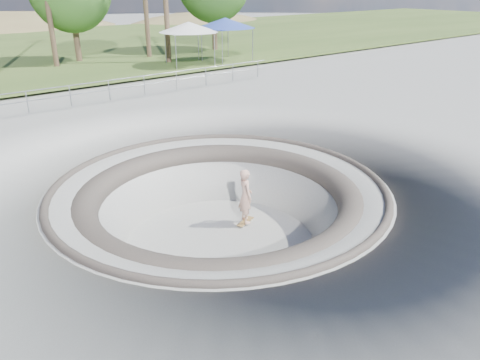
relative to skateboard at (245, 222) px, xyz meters
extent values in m
plane|color=#A5A6A1|center=(-1.39, -0.40, 1.83)|extent=(180.00, 180.00, 0.00)
torus|color=#A5A6A1|center=(-1.39, -0.40, -0.17)|extent=(14.00, 14.00, 4.00)
cylinder|color=#A5A6A1|center=(-1.39, -0.40, -0.12)|extent=(6.60, 6.60, 0.10)
torus|color=#4E483F|center=(-1.39, -0.40, 1.81)|extent=(10.24, 10.24, 0.24)
torus|color=#4E483F|center=(-1.39, -0.40, 1.38)|extent=(8.91, 8.91, 0.81)
ellipsoid|color=brown|center=(6.61, 59.60, -6.03)|extent=(61.60, 44.00, 28.60)
ellipsoid|color=brown|center=(33.61, 51.60, -3.53)|extent=(42.00, 30.00, 19.50)
cylinder|color=gray|center=(-1.39, 11.60, 3.00)|extent=(25.00, 0.05, 0.05)
cylinder|color=gray|center=(-1.39, 11.60, 2.55)|extent=(25.00, 0.05, 0.05)
cube|color=olive|center=(0.00, 0.00, 0.01)|extent=(0.84, 0.49, 0.02)
cylinder|color=#A2A2A7|center=(0.00, 0.00, -0.03)|extent=(0.09, 0.17, 0.04)
cylinder|color=#A2A2A7|center=(0.00, 0.00, -0.03)|extent=(0.09, 0.17, 0.04)
cylinder|color=silver|center=(0.00, 0.00, -0.03)|extent=(0.07, 0.05, 0.06)
cylinder|color=silver|center=(0.00, 0.00, -0.03)|extent=(0.07, 0.05, 0.06)
cylinder|color=silver|center=(0.00, 0.00, -0.03)|extent=(0.07, 0.05, 0.06)
cylinder|color=silver|center=(0.00, 0.00, -0.03)|extent=(0.07, 0.05, 0.06)
imported|color=#DBA58E|center=(0.00, 0.00, 0.97)|extent=(0.65, 0.80, 1.91)
cylinder|color=gray|center=(8.09, 16.23, 3.19)|extent=(0.06, 0.06, 2.15)
cylinder|color=gray|center=(10.83, 16.23, 3.19)|extent=(0.06, 0.06, 2.15)
cylinder|color=gray|center=(8.09, 18.97, 3.19)|extent=(0.06, 0.06, 2.15)
cylinder|color=gray|center=(10.83, 18.97, 3.19)|extent=(0.06, 0.06, 2.15)
cube|color=silver|center=(9.46, 17.60, 4.37)|extent=(3.64, 3.64, 0.08)
cone|color=silver|center=(9.46, 17.60, 4.71)|extent=(5.59, 5.59, 0.69)
cylinder|color=gray|center=(11.20, 16.17, 3.24)|extent=(0.06, 0.06, 2.25)
cylinder|color=gray|center=(14.07, 16.17, 3.24)|extent=(0.06, 0.06, 2.25)
cylinder|color=gray|center=(11.20, 19.04, 3.24)|extent=(0.06, 0.06, 2.25)
cylinder|color=gray|center=(14.07, 19.04, 3.24)|extent=(0.06, 0.06, 2.25)
cube|color=#2B429D|center=(12.64, 17.60, 4.47)|extent=(3.15, 3.15, 0.08)
cone|color=#2B429D|center=(12.64, 17.60, 4.83)|extent=(6.08, 6.08, 0.72)
cylinder|color=brown|center=(4.06, 24.43, 4.50)|extent=(0.44, 0.44, 4.99)
cylinder|color=brown|center=(15.75, 23.18, 4.71)|extent=(0.44, 0.44, 5.42)
camera|label=1|loc=(-9.10, -10.92, 7.60)|focal=35.00mm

